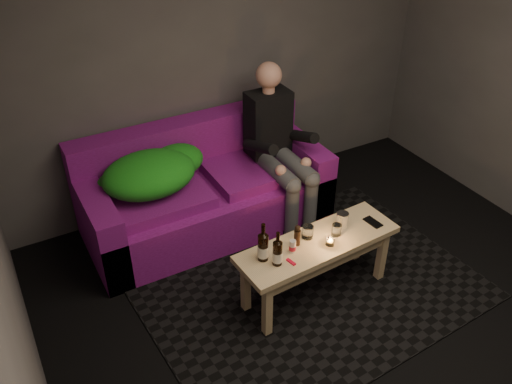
% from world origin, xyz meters
% --- Properties ---
extents(floor, '(4.50, 4.50, 0.00)m').
position_xyz_m(floor, '(0.00, 0.00, 0.00)').
color(floor, black).
rests_on(floor, ground).
extents(room, '(4.50, 4.50, 4.50)m').
position_xyz_m(room, '(0.00, 0.47, 1.64)').
color(room, silver).
rests_on(room, ground).
extents(rug, '(2.49, 1.88, 0.01)m').
position_xyz_m(rug, '(-0.09, 0.69, 0.01)').
color(rug, black).
rests_on(rug, floor).
extents(sofa, '(2.01, 0.91, 0.87)m').
position_xyz_m(sofa, '(-0.44, 1.82, 0.31)').
color(sofa, '#700F65').
rests_on(sofa, floor).
extents(green_blanket, '(0.89, 0.60, 0.30)m').
position_xyz_m(green_blanket, '(-0.85, 1.81, 0.65)').
color(green_blanket, '#198E1C').
rests_on(green_blanket, sofa).
extents(person, '(0.36, 0.84, 1.34)m').
position_xyz_m(person, '(0.19, 1.65, 0.70)').
color(person, black).
rests_on(person, sofa).
extents(coffee_table, '(1.22, 0.45, 0.49)m').
position_xyz_m(coffee_table, '(-0.09, 0.64, 0.40)').
color(coffee_table, tan).
rests_on(coffee_table, rug).
extents(beer_bottle_a, '(0.07, 0.07, 0.29)m').
position_xyz_m(beer_bottle_a, '(-0.52, 0.66, 0.60)').
color(beer_bottle_a, black).
rests_on(beer_bottle_a, coffee_table).
extents(beer_bottle_b, '(0.07, 0.07, 0.26)m').
position_xyz_m(beer_bottle_b, '(-0.46, 0.58, 0.59)').
color(beer_bottle_b, black).
rests_on(beer_bottle_b, coffee_table).
extents(salt_shaker, '(0.05, 0.05, 0.09)m').
position_xyz_m(salt_shaker, '(-0.31, 0.63, 0.54)').
color(salt_shaker, silver).
rests_on(salt_shaker, coffee_table).
extents(pepper_mill, '(0.05, 0.05, 0.12)m').
position_xyz_m(pepper_mill, '(-0.24, 0.68, 0.55)').
color(pepper_mill, black).
rests_on(pepper_mill, coffee_table).
extents(tumbler_back, '(0.08, 0.08, 0.09)m').
position_xyz_m(tumbler_back, '(-0.14, 0.71, 0.54)').
color(tumbler_back, white).
rests_on(tumbler_back, coffee_table).
extents(tealight, '(0.06, 0.06, 0.05)m').
position_xyz_m(tealight, '(-0.04, 0.57, 0.51)').
color(tealight, white).
rests_on(tealight, coffee_table).
extents(tumbler_front, '(0.07, 0.07, 0.08)m').
position_xyz_m(tumbler_front, '(0.06, 0.64, 0.53)').
color(tumbler_front, white).
rests_on(tumbler_front, coffee_table).
extents(steel_cup, '(0.11, 0.11, 0.12)m').
position_xyz_m(steel_cup, '(0.15, 0.69, 0.55)').
color(steel_cup, silver).
rests_on(steel_cup, coffee_table).
extents(smartphone, '(0.09, 0.15, 0.01)m').
position_xyz_m(smartphone, '(0.37, 0.62, 0.49)').
color(smartphone, black).
rests_on(smartphone, coffee_table).
extents(red_lighter, '(0.04, 0.08, 0.01)m').
position_xyz_m(red_lighter, '(-0.38, 0.54, 0.50)').
color(red_lighter, red).
rests_on(red_lighter, coffee_table).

